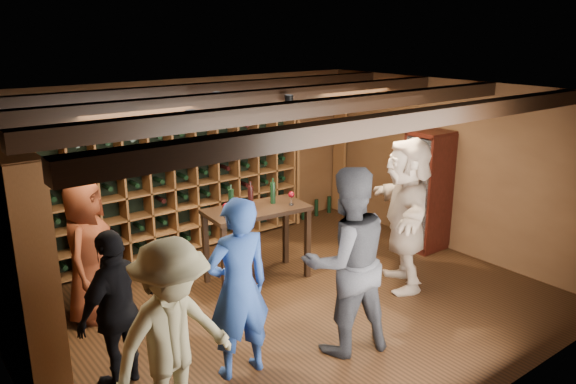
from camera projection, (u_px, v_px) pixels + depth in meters
ground at (290, 304)px, 6.74m from camera, size 6.00×6.00×0.00m
room_shell at (287, 102)px, 6.09m from camera, size 6.00×6.00×6.00m
wine_rack_back at (158, 179)px, 7.87m from camera, size 4.65×0.30×2.20m
wine_rack_left at (4, 249)px, 5.38m from camera, size 0.30×2.65×2.20m
crate_shelf at (318, 128)px, 9.47m from camera, size 1.20×0.32×2.07m
display_cabinet at (427, 193)px, 8.24m from camera, size 0.55×0.50×1.75m
man_blue_shirt at (238, 289)px, 5.18m from camera, size 0.68×0.48×1.76m
man_grey_suit at (346, 261)px, 5.57m from camera, size 1.10×0.96×1.93m
guest_red_floral at (87, 251)px, 6.21m from camera, size 0.90×0.95×1.64m
guest_woman_black at (117, 309)px, 5.04m from camera, size 0.97×0.71×1.52m
guest_khaki at (173, 341)px, 4.38m from camera, size 1.19×0.81×1.69m
guest_beige at (406, 214)px, 7.00m from camera, size 1.52×1.78×1.93m
tasting_table at (257, 217)px, 7.17m from camera, size 1.37×0.79×1.27m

